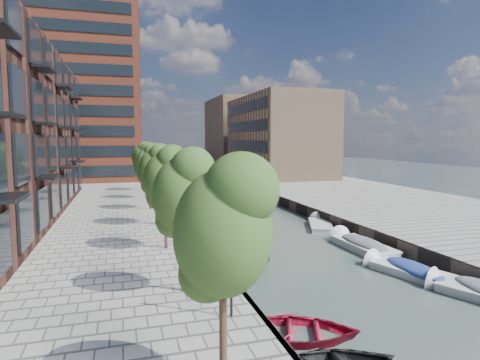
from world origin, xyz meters
name	(u,v)px	position (x,y,z in m)	size (l,w,h in m)	color
water	(219,202)	(0.00, 40.00, 0.00)	(300.00, 300.00, 0.00)	#38473F
quay_right	(340,193)	(16.00, 40.00, 0.50)	(20.00, 140.00, 1.00)	gray
quay_wall_left	(167,200)	(-6.10, 40.00, 0.50)	(0.25, 140.00, 1.00)	#332823
quay_wall_right	(268,196)	(6.10, 40.00, 0.50)	(0.25, 140.00, 1.00)	#332823
far_closure	(166,166)	(0.00, 100.00, 0.50)	(80.00, 40.00, 1.00)	gray
apartment_block	(0,132)	(-20.00, 30.00, 8.00)	(8.00, 38.00, 14.00)	black
tower	(81,86)	(-17.00, 65.00, 16.00)	(18.00, 18.00, 30.00)	brown
tan_block_near	(277,136)	(16.00, 62.00, 8.00)	(12.00, 25.00, 14.00)	tan
tan_block_far	(237,133)	(16.00, 88.00, 9.00)	(12.00, 20.00, 16.00)	tan
bridge	(181,170)	(0.00, 72.00, 1.39)	(13.00, 6.00, 1.30)	gray
tree_0	(223,224)	(-8.50, 4.00, 5.31)	(2.50, 2.50, 5.95)	#382619
tree_1	(182,190)	(-8.50, 11.00, 5.31)	(2.50, 2.50, 5.95)	#382619
tree_2	(165,176)	(-8.50, 18.00, 5.31)	(2.50, 2.50, 5.95)	#382619
tree_3	(155,168)	(-8.50, 25.00, 5.31)	(2.50, 2.50, 5.95)	#382619
tree_4	(149,162)	(-8.50, 32.00, 5.31)	(2.50, 2.50, 5.95)	#382619
tree_5	(145,159)	(-8.50, 39.00, 5.31)	(2.50, 2.50, 5.95)	#382619
tree_6	(142,156)	(-8.50, 46.00, 5.31)	(2.50, 2.50, 5.95)	#382619
lamp_0	(231,249)	(-7.20, 8.00, 3.51)	(0.24, 0.24, 4.12)	black
lamp_1	(175,192)	(-7.20, 24.00, 3.51)	(0.24, 0.24, 4.12)	black
lamp_2	(157,174)	(-7.20, 40.00, 3.51)	(0.24, 0.24, 4.12)	black
sloop_1	(235,270)	(-4.84, 15.87, 0.00)	(3.34, 4.68, 0.97)	black
sloop_2	(297,337)	(-4.73, 7.63, 0.00)	(3.36, 4.71, 0.98)	maroon
sloop_3	(219,245)	(-4.51, 21.22, 0.00)	(3.01, 4.21, 0.87)	white
sloop_4	(198,224)	(-4.62, 28.85, 0.00)	(3.09, 4.33, 0.90)	black
motorboat_2	(320,225)	(5.21, 24.87, 0.10)	(3.52, 5.27, 1.67)	silver
motorboat_3	(406,270)	(4.00, 12.48, 0.20)	(3.22, 5.31, 1.68)	white
motorboat_4	(359,245)	(4.53, 17.87, 0.23)	(2.11, 5.73, 1.89)	white
car	(249,174)	(9.57, 58.30, 1.68)	(1.61, 3.99, 1.36)	silver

